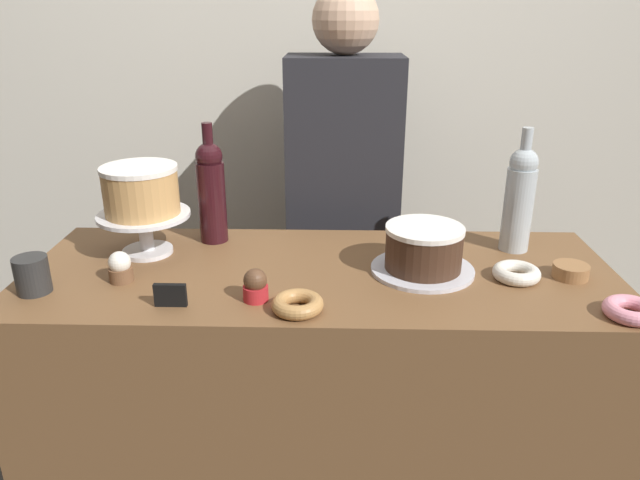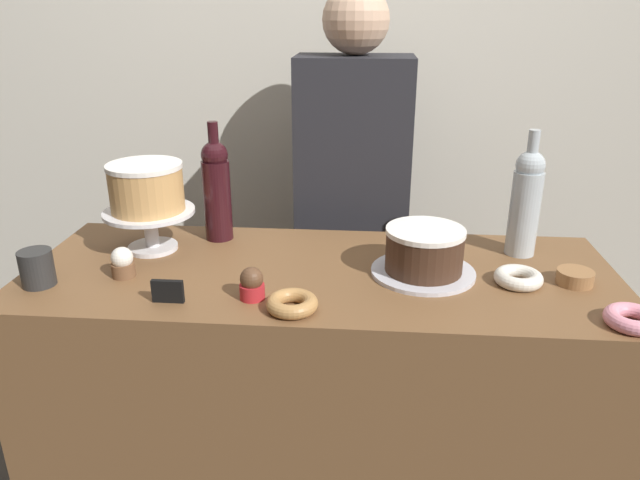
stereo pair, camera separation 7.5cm
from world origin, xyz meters
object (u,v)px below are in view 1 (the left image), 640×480
at_px(wine_bottle_dark_red, 211,190).
at_px(donut_maple, 297,304).
at_px(white_layer_cake, 141,190).
at_px(wine_bottle_clear, 519,197).
at_px(cake_stand_pedestal, 145,226).
at_px(cookie_stack, 571,271).
at_px(cupcake_chocolate, 255,286).
at_px(donut_sugar, 516,273).
at_px(barista_figure, 342,230).
at_px(chocolate_round_cake, 424,247).
at_px(price_sign_chalkboard, 170,295).
at_px(coffee_cup_ceramic, 32,275).
at_px(cupcake_vanilla, 120,267).
at_px(donut_pink, 631,310).

bearing_deg(wine_bottle_dark_red, donut_maple, -57.60).
xyz_separation_m(white_layer_cake, wine_bottle_clear, (0.97, 0.06, -0.03)).
distance_m(cake_stand_pedestal, wine_bottle_clear, 0.97).
bearing_deg(cookie_stack, donut_maple, -163.90).
relative_size(cupcake_chocolate, cookie_stack, 0.88).
bearing_deg(wine_bottle_clear, donut_sugar, -103.28).
bearing_deg(cupcake_chocolate, barista_figure, 74.14).
xyz_separation_m(chocolate_round_cake, price_sign_chalkboard, (-0.57, -0.20, -0.04)).
bearing_deg(chocolate_round_cake, coffee_cup_ceramic, -171.05).
distance_m(cupcake_vanilla, donut_pink, 1.13).
xyz_separation_m(cupcake_chocolate, cookie_stack, (0.74, 0.14, -0.02)).
height_order(chocolate_round_cake, price_sign_chalkboard, chocolate_round_cake).
height_order(donut_pink, donut_sugar, same).
bearing_deg(cupcake_chocolate, cookie_stack, 10.55).
xyz_separation_m(cake_stand_pedestal, wine_bottle_dark_red, (0.16, 0.10, 0.07)).
height_order(cake_stand_pedestal, barista_figure, barista_figure).
xyz_separation_m(donut_sugar, price_sign_chalkboard, (-0.78, -0.16, 0.01)).
height_order(cupcake_vanilla, price_sign_chalkboard, cupcake_vanilla).
xyz_separation_m(wine_bottle_clear, cupcake_chocolate, (-0.65, -0.31, -0.11)).
bearing_deg(cupcake_vanilla, wine_bottle_dark_red, 57.76).
relative_size(wine_bottle_dark_red, cookie_stack, 3.87).
relative_size(wine_bottle_dark_red, donut_pink, 2.91).
bearing_deg(barista_figure, donut_sugar, -54.56).
height_order(cake_stand_pedestal, donut_pink, cake_stand_pedestal).
distance_m(cookie_stack, coffee_cup_ceramic, 1.25).
xyz_separation_m(wine_bottle_dark_red, price_sign_chalkboard, (-0.02, -0.39, -0.12)).
bearing_deg(price_sign_chalkboard, cake_stand_pedestal, 115.40).
bearing_deg(cupcake_vanilla, price_sign_chalkboard, -39.04).
height_order(chocolate_round_cake, barista_figure, barista_figure).
distance_m(chocolate_round_cake, coffee_cup_ceramic, 0.91).
xyz_separation_m(cupcake_chocolate, price_sign_chalkboard, (-0.18, -0.03, -0.01)).
xyz_separation_m(white_layer_cake, price_sign_chalkboard, (0.14, -0.29, -0.15)).
bearing_deg(cupcake_chocolate, coffee_cup_ceramic, 177.11).
bearing_deg(cookie_stack, wine_bottle_clear, 116.27).
bearing_deg(cake_stand_pedestal, white_layer_cake, 172.87).
xyz_separation_m(white_layer_cake, cupcake_chocolate, (0.32, -0.26, -0.14)).
bearing_deg(wine_bottle_clear, white_layer_cake, -176.71).
bearing_deg(white_layer_cake, coffee_cup_ceramic, -129.04).
xyz_separation_m(cake_stand_pedestal, donut_sugar, (0.92, -0.13, -0.06)).
distance_m(cake_stand_pedestal, wine_bottle_dark_red, 0.20).
relative_size(cupcake_chocolate, donut_pink, 0.66).
height_order(cake_stand_pedestal, price_sign_chalkboard, cake_stand_pedestal).
distance_m(cupcake_chocolate, coffee_cup_ceramic, 0.51).
relative_size(cake_stand_pedestal, barista_figure, 0.15).
distance_m(white_layer_cake, coffee_cup_ceramic, 0.33).
xyz_separation_m(wine_bottle_clear, donut_pink, (0.14, -0.37, -0.13)).
distance_m(cake_stand_pedestal, white_layer_cake, 0.10).
xyz_separation_m(chocolate_round_cake, donut_pink, (0.40, -0.22, -0.05)).
xyz_separation_m(cupcake_chocolate, cupcake_vanilla, (-0.33, 0.09, 0.00)).
bearing_deg(coffee_cup_ceramic, donut_pink, -3.59).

